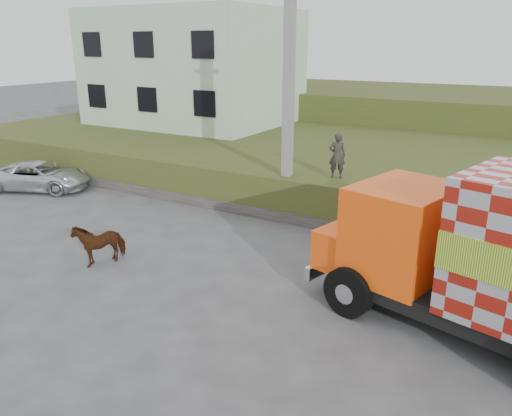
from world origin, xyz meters
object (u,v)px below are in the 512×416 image
Objects in this scene: suv at (39,176)px; pedestrian at (337,156)px; utility_pole at (288,98)px; cow at (99,242)px.

pedestrian is at bearing -99.69° from suv.
cow is (-2.79, -5.89, -3.50)m from utility_pole.
utility_pole is 1.93× the size of suv.
utility_pole is 2.46m from pedestrian.
utility_pole reaches higher than pedestrian.
suv is (-10.34, -2.02, -3.50)m from utility_pole.
cow is 0.33× the size of suv.
suv is (-7.56, 3.86, 0.00)m from cow.
utility_pole is 11.11m from suv.
utility_pole reaches higher than cow.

